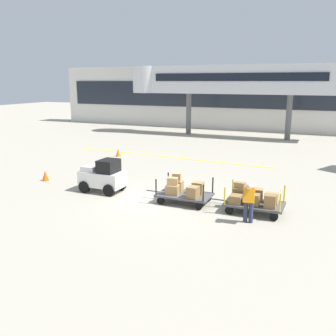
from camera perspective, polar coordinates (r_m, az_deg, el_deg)
ground_plane at (r=16.43m, az=-0.47°, el=-4.95°), size 120.00×120.00×0.00m
apron_lead_line at (r=25.67m, az=-0.08°, el=1.75°), size 14.91×1.35×0.01m
terminal_building at (r=40.75m, az=14.90°, el=10.45°), size 49.08×2.51×6.82m
jet_bridge at (r=35.60m, az=7.93°, el=13.35°), size 19.30×3.00×6.60m
baggage_tug at (r=17.73m, az=-10.04°, el=-1.25°), size 2.11×1.23×1.58m
baggage_cart_lead at (r=15.90m, az=2.47°, el=-3.48°), size 3.00×1.41×1.22m
baggage_cart_middle at (r=15.13m, az=13.11°, el=-4.77°), size 3.00×1.41×1.11m
baggage_handler at (r=13.88m, az=12.40°, el=-4.99°), size 0.44×0.46×1.56m
safety_cone_near at (r=26.03m, az=-7.72°, el=2.40°), size 0.36×0.36×0.55m
safety_cone_far at (r=20.52m, az=-18.48°, el=-1.13°), size 0.36×0.36×0.55m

